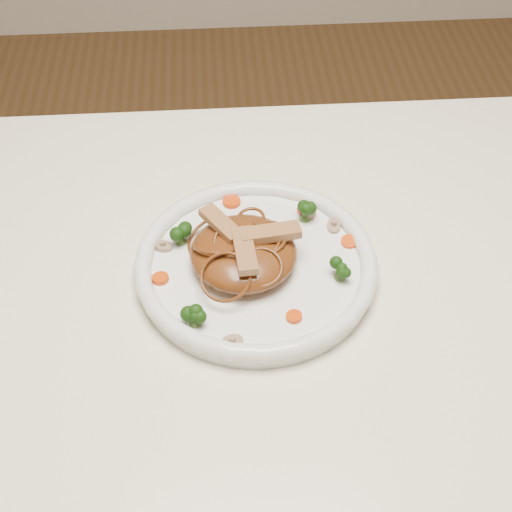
{
  "coord_description": "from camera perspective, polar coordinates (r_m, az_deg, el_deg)",
  "views": [
    {
      "loc": [
        -0.05,
        -0.52,
        1.39
      ],
      "look_at": [
        -0.01,
        0.07,
        0.78
      ],
      "focal_mm": 52.31,
      "sensor_mm": 36.0,
      "label": 1
    }
  ],
  "objects": [
    {
      "name": "carrot_0",
      "position": [
        0.92,
        3.77,
        3.6
      ],
      "size": [
        0.02,
        0.02,
        0.0
      ],
      "primitive_type": "cylinder",
      "rotation": [
        0.0,
        0.0,
        0.12
      ],
      "color": "#DF3C08",
      "rests_on": "plate"
    },
    {
      "name": "chicken_c",
      "position": [
        0.81,
        -0.88,
        0.43
      ],
      "size": [
        0.03,
        0.07,
        0.01
      ],
      "primitive_type": "cube",
      "rotation": [
        0.0,
        0.0,
        4.79
      ],
      "color": "#AB7751",
      "rests_on": "noodle_mound"
    },
    {
      "name": "broccoli_3",
      "position": [
        0.84,
        6.51,
        -1.0
      ],
      "size": [
        0.03,
        0.03,
        0.03
      ],
      "primitive_type": null,
      "rotation": [
        0.0,
        0.0,
        0.33
      ],
      "color": "#1B420D",
      "rests_on": "plate"
    },
    {
      "name": "mushroom_2",
      "position": [
        0.88,
        -7.11,
        0.74
      ],
      "size": [
        0.03,
        0.03,
        0.01
      ],
      "primitive_type": "cylinder",
      "rotation": [
        0.0,
        0.0,
        -0.28
      ],
      "color": "gray",
      "rests_on": "plate"
    },
    {
      "name": "mushroom_0",
      "position": [
        0.78,
        -1.82,
        -6.57
      ],
      "size": [
        0.03,
        0.03,
        0.01
      ],
      "primitive_type": "cylinder",
      "rotation": [
        0.0,
        0.0,
        0.31
      ],
      "color": "gray",
      "rests_on": "plate"
    },
    {
      "name": "broccoli_0",
      "position": [
        0.9,
        3.78,
        3.59
      ],
      "size": [
        0.03,
        0.03,
        0.03
      ],
      "primitive_type": null,
      "rotation": [
        0.0,
        0.0,
        0.26
      ],
      "color": "#1B420D",
      "rests_on": "plate"
    },
    {
      "name": "table",
      "position": [
        0.9,
        0.68,
        -8.66
      ],
      "size": [
        1.2,
        0.8,
        0.75
      ],
      "color": "white",
      "rests_on": "ground"
    },
    {
      "name": "noodle_mound",
      "position": [
        0.84,
        -0.96,
        0.25
      ],
      "size": [
        0.13,
        0.13,
        0.04
      ],
      "primitive_type": "ellipsoid",
      "rotation": [
        0.0,
        0.0,
        0.03
      ],
      "color": "brown",
      "rests_on": "plate"
    },
    {
      "name": "mushroom_3",
      "position": [
        0.92,
        4.03,
        3.49
      ],
      "size": [
        0.03,
        0.03,
        0.01
      ],
      "primitive_type": "cylinder",
      "rotation": [
        0.0,
        0.0,
        1.68
      ],
      "color": "gray",
      "rests_on": "plate"
    },
    {
      "name": "carrot_2",
      "position": [
        0.88,
        7.14,
        1.1
      ],
      "size": [
        0.02,
        0.02,
        0.0
      ],
      "primitive_type": "cylinder",
      "rotation": [
        0.0,
        0.0,
        0.06
      ],
      "color": "#DF3C08",
      "rests_on": "plate"
    },
    {
      "name": "carrot_4",
      "position": [
        0.8,
        2.92,
        -4.64
      ],
      "size": [
        0.02,
        0.02,
        0.0
      ],
      "primitive_type": "cylinder",
      "rotation": [
        0.0,
        0.0,
        -0.32
      ],
      "color": "#DF3C08",
      "rests_on": "plate"
    },
    {
      "name": "broccoli_1",
      "position": [
        0.87,
        -5.82,
        1.85
      ],
      "size": [
        0.04,
        0.04,
        0.03
      ],
      "primitive_type": null,
      "rotation": [
        0.0,
        0.0,
        -0.34
      ],
      "color": "#1B420D",
      "rests_on": "plate"
    },
    {
      "name": "broccoli_2",
      "position": [
        0.79,
        -4.73,
        -4.54
      ],
      "size": [
        0.03,
        0.03,
        0.03
      ],
      "primitive_type": null,
      "rotation": [
        0.0,
        0.0,
        0.42
      ],
      "color": "#1B420D",
      "rests_on": "plate"
    },
    {
      "name": "carrot_3",
      "position": [
        0.93,
        -1.88,
        4.17
      ],
      "size": [
        0.03,
        0.03,
        0.0
      ],
      "primitive_type": "cylinder",
      "rotation": [
        0.0,
        0.0,
        0.27
      ],
      "color": "#DF3C08",
      "rests_on": "plate"
    },
    {
      "name": "chicken_a",
      "position": [
        0.83,
        1.1,
        1.76
      ],
      "size": [
        0.07,
        0.03,
        0.01
      ],
      "primitive_type": "cube",
      "rotation": [
        0.0,
        0.0,
        0.15
      ],
      "color": "#AB7751",
      "rests_on": "noodle_mound"
    },
    {
      "name": "chicken_b",
      "position": [
        0.84,
        -2.68,
        2.5
      ],
      "size": [
        0.05,
        0.06,
        0.01
      ],
      "primitive_type": "cube",
      "rotation": [
        0.0,
        0.0,
        2.17
      ],
      "color": "#AB7751",
      "rests_on": "noodle_mound"
    },
    {
      "name": "plate",
      "position": [
        0.86,
        0.0,
        -1.02
      ],
      "size": [
        0.34,
        0.34,
        0.02
      ],
      "primitive_type": "cylinder",
      "rotation": [
        0.0,
        0.0,
        0.26
      ],
      "color": "white",
      "rests_on": "table"
    },
    {
      "name": "carrot_1",
      "position": [
        0.84,
        -7.33,
        -1.69
      ],
      "size": [
        0.02,
        0.02,
        0.0
      ],
      "primitive_type": "cylinder",
      "rotation": [
        0.0,
        0.0,
        -0.22
      ],
      "color": "#DF3C08",
      "rests_on": "plate"
    },
    {
      "name": "mushroom_1",
      "position": [
        0.9,
        5.96,
        2.31
      ],
      "size": [
        0.02,
        0.02,
        0.01
      ],
      "primitive_type": "cylinder",
      "rotation": [
        0.0,
        0.0,
        1.48
      ],
      "color": "gray",
      "rests_on": "plate"
    }
  ]
}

